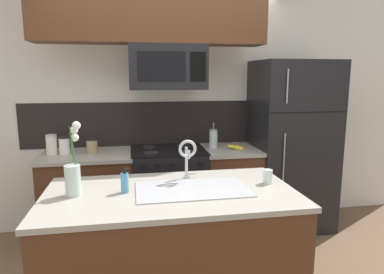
# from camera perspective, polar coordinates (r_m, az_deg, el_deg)

# --- Properties ---
(rear_partition) EXTENTS (5.20, 0.10, 2.60)m
(rear_partition) POSITION_cam_1_polar(r_m,az_deg,el_deg) (3.89, -0.26, 4.71)
(rear_partition) COLOR silver
(rear_partition) RESTS_ON ground
(splash_band) EXTENTS (3.04, 0.01, 0.48)m
(splash_band) POSITION_cam_1_polar(r_m,az_deg,el_deg) (3.81, -4.57, 2.29)
(splash_band) COLOR black
(splash_band) RESTS_ON rear_partition
(back_counter_left) EXTENTS (0.89, 0.65, 0.91)m
(back_counter_left) POSITION_cam_1_polar(r_m,az_deg,el_deg) (3.67, -16.77, -9.61)
(back_counter_left) COLOR #4C2B19
(back_counter_left) RESTS_ON ground
(back_counter_right) EXTENTS (0.59, 0.65, 0.91)m
(back_counter_right) POSITION_cam_1_polar(r_m,az_deg,el_deg) (3.78, 6.23, -8.61)
(back_counter_right) COLOR #4C2B19
(back_counter_right) RESTS_ON ground
(stove_range) EXTENTS (0.76, 0.64, 0.93)m
(stove_range) POSITION_cam_1_polar(r_m,az_deg,el_deg) (3.66, -3.91, -9.15)
(stove_range) COLOR black
(stove_range) RESTS_ON ground
(microwave) EXTENTS (0.74, 0.40, 0.43)m
(microwave) POSITION_cam_1_polar(r_m,az_deg,el_deg) (3.43, -4.13, 11.53)
(microwave) COLOR black
(upper_cabinet_band) EXTENTS (2.18, 0.34, 0.60)m
(upper_cabinet_band) POSITION_cam_1_polar(r_m,az_deg,el_deg) (3.44, -6.80, 20.11)
(upper_cabinet_band) COLOR #4C2B19
(refrigerator) EXTENTS (0.83, 0.74, 1.83)m
(refrigerator) POSITION_cam_1_polar(r_m,az_deg,el_deg) (3.93, 16.09, -1.32)
(refrigerator) COLOR black
(refrigerator) RESTS_ON ground
(storage_jar_tall) EXTENTS (0.10, 0.10, 0.20)m
(storage_jar_tall) POSITION_cam_1_polar(r_m,az_deg,el_deg) (3.61, -22.35, -1.17)
(storage_jar_tall) COLOR silver
(storage_jar_tall) RESTS_ON back_counter_left
(storage_jar_medium) EXTENTS (0.10, 0.10, 0.18)m
(storage_jar_medium) POSITION_cam_1_polar(r_m,az_deg,el_deg) (3.58, -20.50, -1.31)
(storage_jar_medium) COLOR silver
(storage_jar_medium) RESTS_ON back_counter_left
(storage_jar_short) EXTENTS (0.11, 0.11, 0.15)m
(storage_jar_short) POSITION_cam_1_polar(r_m,az_deg,el_deg) (3.53, -16.32, -1.46)
(storage_jar_short) COLOR #997F5B
(storage_jar_short) RESTS_ON back_counter_left
(banana_bunch) EXTENTS (0.19, 0.12, 0.08)m
(banana_bunch) POSITION_cam_1_polar(r_m,az_deg,el_deg) (3.61, 7.35, -1.70)
(banana_bunch) COLOR yellow
(banana_bunch) RESTS_ON back_counter_right
(french_press) EXTENTS (0.09, 0.09, 0.27)m
(french_press) POSITION_cam_1_polar(r_m,az_deg,el_deg) (3.65, 3.59, -0.27)
(french_press) COLOR silver
(french_press) RESTS_ON back_counter_right
(island_counter) EXTENTS (1.67, 0.90, 0.91)m
(island_counter) POSITION_cam_1_polar(r_m,az_deg,el_deg) (2.51, -3.43, -18.81)
(island_counter) COLOR #4C2B19
(island_counter) RESTS_ON ground
(kitchen_sink) EXTENTS (0.76, 0.44, 0.16)m
(kitchen_sink) POSITION_cam_1_polar(r_m,az_deg,el_deg) (2.37, 0.09, -10.35)
(kitchen_sink) COLOR #ADAFB5
(kitchen_sink) RESTS_ON island_counter
(sink_faucet) EXTENTS (0.14, 0.14, 0.31)m
(sink_faucet) POSITION_cam_1_polar(r_m,az_deg,el_deg) (2.50, -0.78, -2.86)
(sink_faucet) COLOR #B7BABF
(sink_faucet) RESTS_ON island_counter
(dish_soap_bottle) EXTENTS (0.06, 0.05, 0.16)m
(dish_soap_bottle) POSITION_cam_1_polar(r_m,az_deg,el_deg) (2.31, -11.15, -7.43)
(dish_soap_bottle) COLOR #4C93C6
(dish_soap_bottle) RESTS_ON island_counter
(drinking_glass) EXTENTS (0.07, 0.07, 0.10)m
(drinking_glass) POSITION_cam_1_polar(r_m,az_deg,el_deg) (2.52, 12.50, -6.44)
(drinking_glass) COLOR silver
(drinking_glass) RESTS_ON island_counter
(flower_vase) EXTENTS (0.12, 0.14, 0.48)m
(flower_vase) POSITION_cam_1_polar(r_m,az_deg,el_deg) (2.33, -19.18, -6.02)
(flower_vase) COLOR silver
(flower_vase) RESTS_ON island_counter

